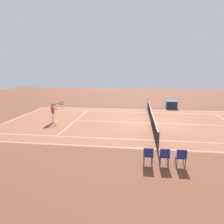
{
  "coord_description": "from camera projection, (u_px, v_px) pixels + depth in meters",
  "views": [
    {
      "loc": [
        1.16,
        16.11,
        4.34
      ],
      "look_at": [
        3.19,
        0.28,
        0.9
      ],
      "focal_mm": 32.1,
      "sensor_mm": 36.0,
      "label": 1
    }
  ],
  "objects": [
    {
      "name": "ground_plane",
      "position": [
        151.0,
        123.0,
        16.39
      ],
      "size": [
        60.0,
        60.0,
        0.0
      ],
      "primitive_type": "plane",
      "color": "brown"
    },
    {
      "name": "court_slab",
      "position": [
        151.0,
        123.0,
        16.39
      ],
      "size": [
        24.2,
        11.4,
        0.0
      ],
      "primitive_type": "cube",
      "color": "#935138",
      "rests_on": "ground_plane"
    },
    {
      "name": "court_line_markings",
      "position": [
        151.0,
        123.0,
        16.39
      ],
      "size": [
        23.85,
        11.05,
        0.01
      ],
      "color": "white",
      "rests_on": "ground_plane"
    },
    {
      "name": "tennis_net",
      "position": [
        151.0,
        117.0,
        16.29
      ],
      "size": [
        0.1,
        11.7,
        1.08
      ],
      "color": "#2D2D33",
      "rests_on": "ground_plane"
    },
    {
      "name": "tennis_player_near",
      "position": [
        53.0,
        112.0,
        16.32
      ],
      "size": [
        0.86,
        1.0,
        1.7
      ],
      "color": "white",
      "rests_on": "ground_plane"
    },
    {
      "name": "tennis_ball",
      "position": [
        178.0,
        139.0,
        12.64
      ],
      "size": [
        0.07,
        0.07,
        0.07
      ],
      "primitive_type": "sphere",
      "color": "#CCE01E",
      "rests_on": "ground_plane"
    },
    {
      "name": "spectator_chair_0",
      "position": [
        181.0,
        156.0,
        8.93
      ],
      "size": [
        0.44,
        0.44,
        0.88
      ],
      "color": "#38383D",
      "rests_on": "ground_plane"
    },
    {
      "name": "spectator_chair_1",
      "position": [
        164.0,
        156.0,
        9.02
      ],
      "size": [
        0.44,
        0.44,
        0.88
      ],
      "color": "#38383D",
      "rests_on": "ground_plane"
    },
    {
      "name": "spectator_chair_2",
      "position": [
        148.0,
        155.0,
        9.11
      ],
      "size": [
        0.44,
        0.44,
        0.88
      ],
      "color": "#38383D",
      "rests_on": "ground_plane"
    },
    {
      "name": "equipment_cart_tarped",
      "position": [
        172.0,
        105.0,
        22.34
      ],
      "size": [
        1.25,
        0.84,
        0.85
      ],
      "color": "#2D2D33",
      "rests_on": "ground_plane"
    }
  ]
}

